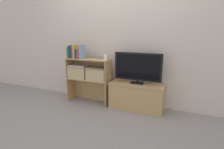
{
  "coord_description": "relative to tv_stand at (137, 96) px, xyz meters",
  "views": [
    {
      "loc": [
        1.2,
        -2.66,
        1.3
      ],
      "look_at": [
        0.0,
        0.14,
        0.59
      ],
      "focal_mm": 28.0,
      "sensor_mm": 36.0,
      "label": 1
    }
  ],
  "objects": [
    {
      "name": "book_crimson",
      "position": [
        -1.08,
        -0.09,
        0.71
      ],
      "size": [
        0.02,
        0.15,
        0.18
      ],
      "color": "#B22328",
      "rests_on": "bookshelf_upper_tier"
    },
    {
      "name": "book_mustard",
      "position": [
        -1.18,
        -0.09,
        0.74
      ],
      "size": [
        0.04,
        0.16,
        0.25
      ],
      "color": "gold",
      "rests_on": "bookshelf_upper_tier"
    },
    {
      "name": "tv",
      "position": [
        0.0,
        -0.0,
        0.52
      ],
      "size": [
        0.82,
        0.14,
        0.53
      ],
      "color": "black",
      "rests_on": "tv_stand"
    },
    {
      "name": "book_navy",
      "position": [
        -1.14,
        -0.09,
        0.7
      ],
      "size": [
        0.04,
        0.14,
        0.17
      ],
      "color": "navy",
      "rests_on": "bookshelf_upper_tier"
    },
    {
      "name": "tv_stand",
      "position": [
        0.0,
        0.0,
        0.0
      ],
      "size": [
        0.94,
        0.4,
        0.47
      ],
      "color": "tan",
      "rests_on": "ground_plane"
    },
    {
      "name": "bookshelf_lower_tier",
      "position": [
        -0.94,
        0.01,
        0.06
      ],
      "size": [
        0.85,
        0.28,
        0.47
      ],
      "color": "tan",
      "rests_on": "ground_plane"
    },
    {
      "name": "bookshelf_upper_tier",
      "position": [
        -0.94,
        0.01,
        0.48
      ],
      "size": [
        0.85,
        0.28,
        0.38
      ],
      "color": "tan",
      "rests_on": "bookshelf_lower_tier"
    },
    {
      "name": "wall_back",
      "position": [
        -0.45,
        0.23,
        0.97
      ],
      "size": [
        10.0,
        0.05,
        2.4
      ],
      "color": "beige",
      "rests_on": "ground_plane"
    },
    {
      "name": "laptop",
      "position": [
        -1.15,
        -0.06,
        0.48
      ],
      "size": [
        0.33,
        0.23,
        0.02
      ],
      "color": "#BCBCC1",
      "rests_on": "storage_basket_left"
    },
    {
      "name": "book_plum",
      "position": [
        -1.22,
        -0.09,
        0.74
      ],
      "size": [
        0.04,
        0.15,
        0.24
      ],
      "color": "#6B2D66",
      "rests_on": "bookshelf_upper_tier"
    },
    {
      "name": "book_tan",
      "position": [
        -1.11,
        -0.09,
        0.71
      ],
      "size": [
        0.02,
        0.13,
        0.18
      ],
      "color": "tan",
      "rests_on": "bookshelf_upper_tier"
    },
    {
      "name": "book_forest",
      "position": [
        -1.33,
        -0.09,
        0.72
      ],
      "size": [
        0.02,
        0.15,
        0.21
      ],
      "color": "#286638",
      "rests_on": "bookshelf_upper_tier"
    },
    {
      "name": "baby_monitor",
      "position": [
        -0.58,
        -0.05,
        0.67
      ],
      "size": [
        0.05,
        0.03,
        0.13
      ],
      "color": "white",
      "rests_on": "bookshelf_upper_tier"
    },
    {
      "name": "book_skyblue",
      "position": [
        -1.04,
        -0.09,
        0.75
      ],
      "size": [
        0.04,
        0.15,
        0.26
      ],
      "color": "#709ECC",
      "rests_on": "bookshelf_upper_tier"
    },
    {
      "name": "storage_basket_right",
      "position": [
        -0.74,
        -0.06,
        0.36
      ],
      "size": [
        0.38,
        0.25,
        0.23
      ],
      "color": "tan",
      "rests_on": "bookshelf_lower_tier"
    },
    {
      "name": "book_teal",
      "position": [
        -1.3,
        -0.09,
        0.74
      ],
      "size": [
        0.02,
        0.13,
        0.24
      ],
      "color": "#1E7075",
      "rests_on": "bookshelf_upper_tier"
    },
    {
      "name": "storage_basket_left",
      "position": [
        -1.15,
        -0.06,
        0.36
      ],
      "size": [
        0.38,
        0.25,
        0.23
      ],
      "color": "tan",
      "rests_on": "bookshelf_lower_tier"
    },
    {
      "name": "ground_plane",
      "position": [
        -0.45,
        -0.19,
        -0.23
      ],
      "size": [
        16.0,
        16.0,
        0.0
      ],
      "primitive_type": "plane",
      "color": "gray"
    },
    {
      "name": "book_charcoal",
      "position": [
        -1.27,
        -0.09,
        0.74
      ],
      "size": [
        0.03,
        0.14,
        0.24
      ],
      "color": "#232328",
      "rests_on": "bookshelf_upper_tier"
    }
  ]
}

